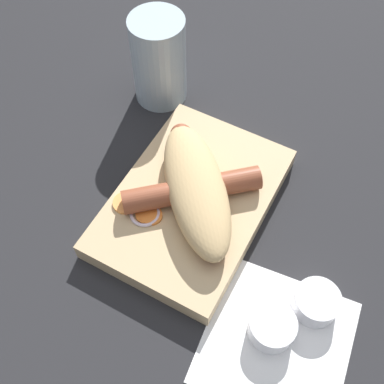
% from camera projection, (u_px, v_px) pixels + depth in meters
% --- Properties ---
extents(ground_plane, '(3.00, 3.00, 0.00)m').
position_uv_depth(ground_plane, '(192.00, 208.00, 0.63)').
color(ground_plane, '#232326').
extents(food_tray, '(0.26, 0.18, 0.03)m').
position_uv_depth(food_tray, '(192.00, 202.00, 0.62)').
color(food_tray, tan).
rests_on(food_tray, ground_plane).
extents(bread_roll, '(0.20, 0.18, 0.04)m').
position_uv_depth(bread_roll, '(198.00, 187.00, 0.58)').
color(bread_roll, tan).
rests_on(bread_roll, food_tray).
extents(sausage, '(0.16, 0.15, 0.03)m').
position_uv_depth(sausage, '(196.00, 188.00, 0.59)').
color(sausage, brown).
rests_on(sausage, food_tray).
extents(pickled_veggies, '(0.04, 0.08, 0.00)m').
position_uv_depth(pickled_veggies, '(141.00, 211.00, 0.59)').
color(pickled_veggies, orange).
rests_on(pickled_veggies, food_tray).
extents(napkin, '(0.17, 0.17, 0.00)m').
position_uv_depth(napkin, '(277.00, 342.00, 0.53)').
color(napkin, white).
rests_on(napkin, ground_plane).
extents(condiment_cup_near, '(0.05, 0.05, 0.03)m').
position_uv_depth(condiment_cup_near, '(272.00, 328.00, 0.53)').
color(condiment_cup_near, white).
rests_on(condiment_cup_near, ground_plane).
extents(condiment_cup_far, '(0.05, 0.05, 0.03)m').
position_uv_depth(condiment_cup_far, '(316.00, 303.00, 0.54)').
color(condiment_cup_far, white).
rests_on(condiment_cup_far, ground_plane).
extents(drink_glass, '(0.08, 0.08, 0.13)m').
position_uv_depth(drink_glass, '(159.00, 60.00, 0.68)').
color(drink_glass, silver).
rests_on(drink_glass, ground_plane).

